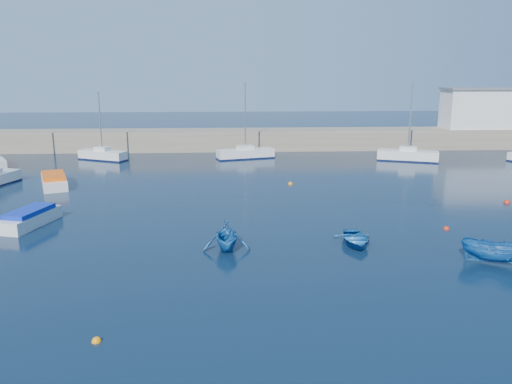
{
  "coord_description": "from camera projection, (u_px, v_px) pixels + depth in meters",
  "views": [
    {
      "loc": [
        -3.38,
        -18.68,
        9.88
      ],
      "look_at": [
        -1.52,
        15.58,
        1.6
      ],
      "focal_mm": 35.0,
      "sensor_mm": 36.0,
      "label": 1
    }
  ],
  "objects": [
    {
      "name": "ground",
      "position": [
        313.0,
        317.0,
        20.63
      ],
      "size": [
        220.0,
        220.0,
        0.0
      ],
      "primitive_type": "plane",
      "color": "#0B1D33",
      "rests_on": "ground"
    },
    {
      "name": "back_wall",
      "position": [
        255.0,
        140.0,
        64.97
      ],
      "size": [
        96.0,
        4.5,
        2.6
      ],
      "primitive_type": "cube",
      "color": "gray",
      "rests_on": "ground"
    },
    {
      "name": "harbor_office",
      "position": [
        482.0,
        109.0,
        65.66
      ],
      "size": [
        10.0,
        4.0,
        5.0
      ],
      "primitive_type": "cube",
      "color": "silver",
      "rests_on": "back_wall"
    },
    {
      "name": "sailboat_5",
      "position": [
        103.0,
        155.0,
        57.36
      ],
      "size": [
        5.93,
        3.98,
        7.74
      ],
      "rotation": [
        0.0,
        0.0,
        1.12
      ],
      "color": "silver",
      "rests_on": "ground"
    },
    {
      "name": "sailboat_6",
      "position": [
        245.0,
        153.0,
        58.41
      ],
      "size": [
        6.9,
        3.61,
        8.71
      ],
      "rotation": [
        0.0,
        0.0,
        1.85
      ],
      "color": "silver",
      "rests_on": "ground"
    },
    {
      "name": "sailboat_7",
      "position": [
        408.0,
        155.0,
        56.79
      ],
      "size": [
        6.88,
        4.08,
        8.81
      ],
      "rotation": [
        0.0,
        0.0,
        1.21
      ],
      "color": "silver",
      "rests_on": "ground"
    },
    {
      "name": "motorboat_1",
      "position": [
        30.0,
        218.0,
        32.8
      ],
      "size": [
        2.83,
        4.93,
        1.14
      ],
      "rotation": [
        0.0,
        0.0,
        -0.27
      ],
      "color": "silver",
      "rests_on": "ground"
    },
    {
      "name": "motorboat_2",
      "position": [
        54.0,
        180.0,
        44.09
      ],
      "size": [
        3.81,
        5.82,
        1.13
      ],
      "rotation": [
        0.0,
        0.0,
        0.38
      ],
      "color": "silver",
      "rests_on": "ground"
    },
    {
      "name": "dinghy_center",
      "position": [
        355.0,
        239.0,
        29.27
      ],
      "size": [
        2.36,
        3.24,
        0.66
      ],
      "primitive_type": "imported",
      "rotation": [
        0.0,
        0.0,
        -0.03
      ],
      "color": "#1759A1",
      "rests_on": "ground"
    },
    {
      "name": "dinghy_left",
      "position": [
        226.0,
        236.0,
        28.33
      ],
      "size": [
        2.77,
        3.19,
        1.63
      ],
      "primitive_type": "imported",
      "rotation": [
        0.0,
        0.0,
        0.03
      ],
      "color": "#1759A1",
      "rests_on": "ground"
    },
    {
      "name": "dinghy_right",
      "position": [
        496.0,
        252.0,
        26.21
      ],
      "size": [
        3.69,
        2.69,
        1.34
      ],
      "primitive_type": "imported",
      "rotation": [
        0.0,
        0.0,
        1.12
      ],
      "color": "#1759A1",
      "rests_on": "ground"
    },
    {
      "name": "buoy_0",
      "position": [
        97.0,
        342.0,
        18.76
      ],
      "size": [
        0.37,
        0.37,
        0.37
      ],
      "primitive_type": "sphere",
      "color": "orange",
      "rests_on": "ground"
    },
    {
      "name": "buoy_1",
      "position": [
        446.0,
        229.0,
        32.17
      ],
      "size": [
        0.41,
        0.41,
        0.41
      ],
      "primitive_type": "sphere",
      "color": "red",
      "rests_on": "ground"
    },
    {
      "name": "buoy_3",
      "position": [
        290.0,
        184.0,
        45.04
      ],
      "size": [
        0.43,
        0.43,
        0.43
      ],
      "primitive_type": "sphere",
      "color": "orange",
      "rests_on": "ground"
    },
    {
      "name": "buoy_4",
      "position": [
        507.0,
        203.0,
        38.65
      ],
      "size": [
        0.51,
        0.51,
        0.51
      ],
      "primitive_type": "sphere",
      "color": "red",
      "rests_on": "ground"
    }
  ]
}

